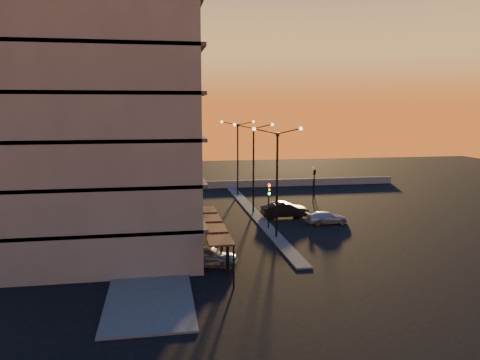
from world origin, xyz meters
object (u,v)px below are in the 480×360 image
object	(u,v)px
streetlamp_mid	(253,161)
traffic_light_main	(269,199)
car_wagon	(327,218)
car_sedan	(285,210)
car_hatchback	(208,256)

from	to	relation	value
streetlamp_mid	traffic_light_main	world-z (taller)	streetlamp_mid
streetlamp_mid	traffic_light_main	xyz separation A→B (m)	(0.00, -7.13, -2.70)
streetlamp_mid	car_wagon	xyz separation A→B (m)	(6.07, -5.94, -5.01)
streetlamp_mid	car_sedan	world-z (taller)	streetlamp_mid
car_hatchback	car_wagon	distance (m)	16.16
streetlamp_mid	car_hatchback	world-z (taller)	streetlamp_mid
car_hatchback	streetlamp_mid	bearing A→B (deg)	-9.34
streetlamp_mid	car_wagon	bearing A→B (deg)	-44.35
streetlamp_mid	car_wagon	distance (m)	9.86
car_sedan	car_hatchback	bearing A→B (deg)	145.29
streetlamp_mid	car_sedan	distance (m)	6.16
car_sedan	traffic_light_main	bearing A→B (deg)	148.14
traffic_light_main	car_wagon	bearing A→B (deg)	11.12
streetlamp_mid	car_sedan	size ratio (longest dim) A/B	1.98
car_wagon	car_sedan	bearing A→B (deg)	46.04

